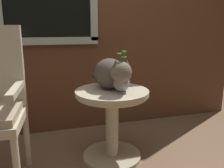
% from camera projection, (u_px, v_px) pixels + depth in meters
% --- Properties ---
extents(back_wall, '(4.00, 0.07, 2.60)m').
position_uv_depth(back_wall, '(61.00, 1.00, 2.28)').
color(back_wall, brown).
rests_on(back_wall, ground_plane).
extents(wicker_side_table, '(0.58, 0.58, 0.58)m').
position_uv_depth(wicker_side_table, '(112.00, 113.00, 1.92)').
color(wicker_side_table, beige).
rests_on(wicker_side_table, ground_plane).
extents(cat, '(0.29, 0.61, 0.26)m').
position_uv_depth(cat, '(111.00, 73.00, 1.88)').
color(cat, brown).
rests_on(cat, wicker_side_table).
extents(pewter_vase_with_ivy, '(0.12, 0.12, 0.32)m').
position_uv_depth(pewter_vase_with_ivy, '(122.00, 80.00, 1.79)').
color(pewter_vase_with_ivy, '#99999E').
rests_on(pewter_vase_with_ivy, wicker_side_table).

